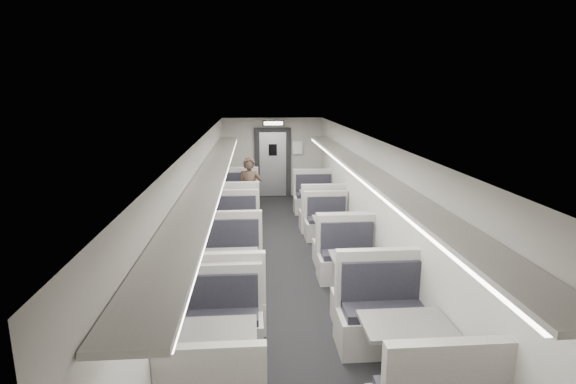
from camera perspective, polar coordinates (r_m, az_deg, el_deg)
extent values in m
cube|color=black|center=(8.27, 0.01, -10.50)|extent=(3.00, 12.00, 0.12)
cube|color=white|center=(7.63, 0.01, 7.15)|extent=(3.00, 12.00, 0.12)
cube|color=#B5B2A9|center=(13.79, -1.97, 4.44)|extent=(3.00, 0.12, 2.40)
cube|color=#B5B2A9|center=(7.89, -11.36, -2.22)|extent=(0.12, 12.00, 2.40)
cube|color=#B5B2A9|center=(8.12, 11.05, -1.77)|extent=(0.12, 12.00, 2.40)
cube|color=#B5B0AA|center=(10.76, -6.48, -3.37)|extent=(1.07, 0.59, 0.45)
cube|color=black|center=(10.72, -6.51, -1.90)|extent=(0.95, 0.47, 0.10)
cube|color=#B5B0AA|center=(10.40, -6.59, -0.64)|extent=(1.07, 0.12, 0.70)
cube|color=#B5B0AA|center=(12.28, -6.24, -1.32)|extent=(1.07, 0.59, 0.45)
cube|color=black|center=(12.18, -6.28, -0.09)|extent=(0.95, 0.47, 0.10)
cube|color=#B5B0AA|center=(12.36, -6.28, 1.53)|extent=(1.07, 0.12, 0.70)
cylinder|color=silver|center=(11.49, -6.37, -1.70)|extent=(0.10, 0.10, 0.69)
cylinder|color=silver|center=(11.57, -6.32, -3.29)|extent=(0.36, 0.36, 0.03)
cube|color=slate|center=(11.40, -6.41, 0.19)|extent=(0.89, 0.60, 0.04)
cube|color=#B5B0AA|center=(8.45, -7.01, -8.06)|extent=(1.01, 0.56, 0.43)
cube|color=black|center=(8.39, -7.05, -6.32)|extent=(0.90, 0.45, 0.10)
cube|color=#B5B0AA|center=(8.08, -7.17, -4.95)|extent=(1.01, 0.11, 0.67)
cube|color=#B5B0AA|center=(9.86, -6.65, -4.98)|extent=(1.01, 0.56, 0.43)
cube|color=black|center=(9.75, -6.70, -3.56)|extent=(0.90, 0.45, 0.10)
cube|color=#B5B0AA|center=(9.90, -6.69, -1.60)|extent=(1.01, 0.11, 0.67)
cylinder|color=silver|center=(9.11, -6.83, -5.72)|extent=(0.10, 0.10, 0.66)
cylinder|color=silver|center=(9.22, -6.78, -7.57)|extent=(0.34, 0.34, 0.03)
cube|color=slate|center=(9.00, -6.90, -3.51)|extent=(0.84, 0.57, 0.04)
cube|color=#B5B0AA|center=(6.46, -7.83, -14.82)|extent=(1.08, 0.60, 0.46)
cube|color=black|center=(6.37, -7.89, -12.45)|extent=(0.96, 0.48, 0.10)
cube|color=#B5B0AA|center=(6.01, -8.12, -10.83)|extent=(1.08, 0.12, 0.71)
cube|color=#B5B0AA|center=(7.91, -7.18, -9.46)|extent=(1.08, 0.60, 0.46)
cube|color=black|center=(7.78, -7.25, -7.63)|extent=(0.96, 0.48, 0.10)
cube|color=#B5B0AA|center=(7.91, -7.23, -4.92)|extent=(1.08, 0.12, 0.71)
cylinder|color=silver|center=(7.13, -7.50, -10.97)|extent=(0.10, 0.10, 0.70)
cylinder|color=silver|center=(7.27, -7.42, -13.41)|extent=(0.37, 0.37, 0.03)
cube|color=slate|center=(6.98, -7.59, -8.02)|extent=(0.90, 0.61, 0.04)
cube|color=#B5B0AA|center=(4.32, -9.79, -22.30)|extent=(0.99, 0.11, 0.65)
cube|color=#B5B0AA|center=(6.00, -8.12, -17.40)|extent=(0.99, 0.55, 0.42)
cube|color=black|center=(5.85, -8.22, -15.36)|extent=(0.88, 0.44, 0.09)
cube|color=#B5B0AA|center=(5.93, -8.17, -11.93)|extent=(0.99, 0.11, 0.65)
cylinder|color=silver|center=(5.32, -8.66, -20.30)|extent=(0.09, 0.09, 0.64)
cylinder|color=silver|center=(5.49, -8.55, -22.99)|extent=(0.34, 0.34, 0.03)
cube|color=slate|center=(5.13, -8.80, -16.93)|extent=(0.82, 0.56, 0.04)
cube|color=#B5B0AA|center=(10.56, 4.40, -3.66)|extent=(1.05, 0.59, 0.45)
cube|color=black|center=(10.51, 4.40, -2.18)|extent=(0.93, 0.47, 0.10)
cube|color=#B5B0AA|center=(10.21, 4.64, -0.92)|extent=(1.05, 0.12, 0.70)
cube|color=#B5B0AA|center=(12.04, 3.27, -1.56)|extent=(1.05, 0.59, 0.45)
cube|color=black|center=(11.94, 3.31, -0.33)|extent=(0.93, 0.47, 0.10)
cube|color=#B5B0AA|center=(12.12, 3.17, 1.31)|extent=(1.05, 0.12, 0.70)
cylinder|color=silver|center=(11.27, 3.81, -1.96)|extent=(0.10, 0.10, 0.69)
cylinder|color=silver|center=(11.35, 3.78, -3.56)|extent=(0.36, 0.36, 0.03)
cube|color=slate|center=(11.17, 3.84, -0.06)|extent=(0.87, 0.60, 0.04)
cube|color=#B5B0AA|center=(8.66, 6.48, -7.61)|extent=(0.96, 0.53, 0.41)
cube|color=black|center=(8.60, 6.49, -6.00)|extent=(0.85, 0.42, 0.09)
cube|color=#B5B0AA|center=(8.31, 6.82, -4.72)|extent=(0.96, 0.11, 0.63)
cube|color=#B5B0AA|center=(9.97, 4.95, -4.80)|extent=(0.96, 0.53, 0.41)
cube|color=black|center=(9.87, 5.01, -3.47)|extent=(0.85, 0.42, 0.09)
cube|color=#B5B0AA|center=(10.01, 4.83, -1.63)|extent=(0.96, 0.11, 0.63)
cylinder|color=silver|center=(9.27, 5.67, -5.47)|extent=(0.09, 0.09, 0.62)
cylinder|color=silver|center=(9.37, 5.63, -7.21)|extent=(0.33, 0.33, 0.03)
cube|color=slate|center=(9.17, 5.72, -3.41)|extent=(0.80, 0.54, 0.04)
cube|color=#B5B0AA|center=(6.60, 10.33, -14.39)|extent=(1.03, 0.57, 0.44)
cube|color=black|center=(6.51, 10.36, -12.19)|extent=(0.91, 0.46, 0.10)
cube|color=#B5B0AA|center=(6.19, 11.03, -10.66)|extent=(1.03, 0.12, 0.68)
cube|color=#B5B0AA|center=(7.94, 7.55, -9.47)|extent=(1.03, 0.57, 0.44)
cube|color=black|center=(7.82, 7.65, -7.74)|extent=(0.91, 0.46, 0.10)
cube|color=#B5B0AA|center=(7.94, 7.36, -5.18)|extent=(1.03, 0.12, 0.68)
cylinder|color=silver|center=(7.22, 8.83, -10.87)|extent=(0.10, 0.10, 0.67)
cylinder|color=silver|center=(7.35, 8.74, -13.15)|extent=(0.35, 0.35, 0.03)
cube|color=slate|center=(7.07, 8.94, -8.10)|extent=(0.85, 0.58, 0.04)
cube|color=#B5B0AA|center=(4.24, 19.96, -21.77)|extent=(1.14, 0.13, 0.75)
cube|color=#B5B0AA|center=(6.08, 11.84, -16.74)|extent=(1.14, 0.64, 0.49)
cube|color=black|center=(5.91, 12.06, -14.39)|extent=(1.01, 0.51, 0.11)
cube|color=#B5B0AA|center=(6.01, 11.49, -10.52)|extent=(1.14, 0.13, 0.75)
cylinder|color=silver|center=(5.33, 14.55, -19.87)|extent=(0.11, 0.11, 0.74)
cube|color=slate|center=(5.12, 14.82, -15.95)|extent=(0.95, 0.65, 0.04)
imported|color=black|center=(10.81, -4.89, 0.06)|extent=(0.67, 0.51, 1.66)
cube|color=black|center=(11.16, -9.02, 3.06)|extent=(0.02, 1.18, 0.84)
cube|color=black|center=(9.01, -10.08, 0.69)|extent=(0.02, 1.18, 0.84)
cube|color=black|center=(6.89, -11.78, -3.16)|extent=(0.02, 1.18, 0.84)
cube|color=black|center=(4.84, -15.01, -10.35)|extent=(0.02, 1.18, 0.84)
cube|color=#B5B0AA|center=(7.41, -9.57, 2.59)|extent=(0.46, 10.40, 0.05)
cube|color=white|center=(7.41, -8.02, 2.24)|extent=(0.05, 10.20, 0.04)
cube|color=#B5B0AA|center=(7.61, 9.70, 2.85)|extent=(0.46, 10.40, 0.05)
cube|color=white|center=(7.58, 8.21, 2.47)|extent=(0.05, 10.20, 0.04)
cube|color=black|center=(13.69, -1.94, 3.74)|extent=(1.10, 0.10, 2.10)
cube|color=silver|center=(13.67, -1.94, 3.52)|extent=(0.80, 0.05, 1.95)
cube|color=black|center=(13.57, -1.94, 5.37)|extent=(0.25, 0.02, 0.35)
cube|color=black|center=(13.07, -1.89, 8.74)|extent=(0.62, 0.10, 0.16)
cube|color=white|center=(13.01, -1.87, 8.72)|extent=(0.54, 0.02, 0.10)
cube|color=white|center=(13.66, 1.21, 5.63)|extent=(0.32, 0.02, 0.40)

